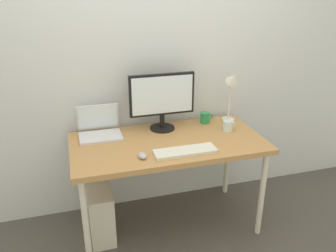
% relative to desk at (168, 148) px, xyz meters
% --- Properties ---
extents(ground_plane, '(6.00, 6.00, 0.00)m').
position_rel_desk_xyz_m(ground_plane, '(0.00, 0.00, -0.70)').
color(ground_plane, '#4C4742').
extents(back_wall, '(4.40, 0.04, 2.60)m').
position_rel_desk_xyz_m(back_wall, '(0.00, 0.43, 0.60)').
color(back_wall, silver).
rests_on(back_wall, ground_plane).
extents(desk, '(1.44, 0.73, 0.76)m').
position_rel_desk_xyz_m(desk, '(0.00, 0.00, 0.00)').
color(desk, '#B7844C').
rests_on(desk, ground_plane).
extents(monitor, '(0.52, 0.20, 0.46)m').
position_rel_desk_xyz_m(monitor, '(0.02, 0.23, 0.32)').
color(monitor, black).
rests_on(monitor, desk).
extents(laptop, '(0.32, 0.26, 0.23)m').
position_rel_desk_xyz_m(laptop, '(-0.48, 0.25, 0.12)').
color(laptop, silver).
rests_on(laptop, desk).
extents(desk_lamp, '(0.11, 0.16, 0.44)m').
position_rel_desk_xyz_m(desk_lamp, '(0.62, 0.23, 0.38)').
color(desk_lamp, silver).
rests_on(desk_lamp, desk).
extents(keyboard, '(0.44, 0.14, 0.02)m').
position_rel_desk_xyz_m(keyboard, '(0.06, -0.23, 0.08)').
color(keyboard, silver).
rests_on(keyboard, desk).
extents(mouse, '(0.06, 0.09, 0.03)m').
position_rel_desk_xyz_m(mouse, '(-0.24, -0.21, 0.08)').
color(mouse, '#B2B2B7').
rests_on(mouse, desk).
extents(coffee_mug, '(0.12, 0.08, 0.09)m').
position_rel_desk_xyz_m(coffee_mug, '(0.40, 0.26, 0.11)').
color(coffee_mug, '#268C4C').
rests_on(coffee_mug, desk).
extents(glass_cup, '(0.12, 0.08, 0.09)m').
position_rel_desk_xyz_m(glass_cup, '(0.51, 0.05, 0.11)').
color(glass_cup, silver).
rests_on(glass_cup, desk).
extents(computer_tower, '(0.18, 0.36, 0.42)m').
position_rel_desk_xyz_m(computer_tower, '(-0.54, 0.01, -0.49)').
color(computer_tower, silver).
rests_on(computer_tower, ground_plane).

